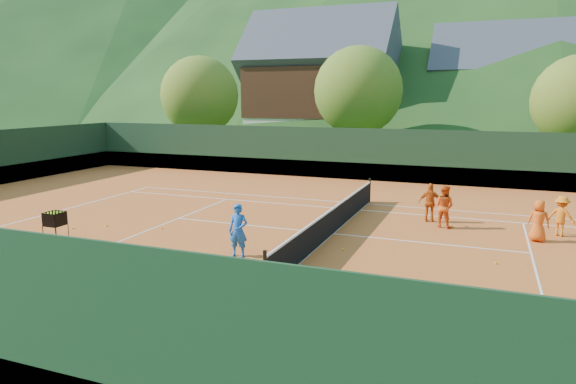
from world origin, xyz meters
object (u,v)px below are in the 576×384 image
(student_b, at_px, (430,203))
(tennis_net, at_px, (333,220))
(student_a, at_px, (444,206))
(student_d, at_px, (561,216))
(student_c, at_px, (539,221))
(chalet_mid, at_px, (503,94))
(coach, at_px, (238,231))
(chalet_left, at_px, (321,87))
(ball_hopper, at_px, (55,219))

(student_b, relative_size, tennis_net, 0.12)
(student_a, bearing_deg, student_d, -158.36)
(student_c, distance_m, student_d, 1.31)
(student_b, height_order, student_c, student_b)
(student_c, distance_m, chalet_mid, 32.74)
(coach, bearing_deg, student_a, 40.69)
(student_a, relative_size, tennis_net, 0.13)
(student_a, height_order, student_b, student_a)
(student_b, bearing_deg, tennis_net, 41.40)
(student_a, relative_size, chalet_left, 0.11)
(student_d, distance_m, chalet_left, 32.88)
(ball_hopper, height_order, chalet_mid, chalet_mid)
(student_d, bearing_deg, chalet_mid, -65.47)
(student_b, bearing_deg, chalet_left, -68.45)
(student_d, bearing_deg, tennis_net, 40.93)
(student_c, height_order, chalet_left, chalet_left)
(student_d, distance_m, chalet_mid, 31.74)
(chalet_mid, bearing_deg, ball_hopper, -110.65)
(student_d, relative_size, ball_hopper, 1.42)
(student_d, bearing_deg, student_b, 15.61)
(student_c, bearing_deg, student_d, -125.32)
(coach, height_order, ball_hopper, coach)
(student_c, distance_m, chalet_left, 33.34)
(student_c, bearing_deg, student_a, -12.84)
(coach, relative_size, ball_hopper, 1.63)
(ball_hopper, bearing_deg, student_a, 29.05)
(student_b, xyz_separation_m, student_d, (4.47, -0.49, -0.05))
(chalet_mid, bearing_deg, student_a, -94.41)
(student_b, bearing_deg, chalet_mid, -99.76)
(student_c, xyz_separation_m, chalet_mid, (-0.67, 32.45, 4.26))
(student_a, relative_size, student_c, 1.11)
(coach, relative_size, student_c, 1.14)
(coach, xyz_separation_m, tennis_net, (1.94, 3.57, -0.31))
(student_d, relative_size, chalet_mid, 0.11)
(student_d, height_order, ball_hopper, student_d)
(ball_hopper, bearing_deg, chalet_mid, 69.35)
(coach, bearing_deg, student_c, 24.14)
(coach, bearing_deg, tennis_net, 54.91)
(ball_hopper, bearing_deg, student_b, 32.73)
(coach, distance_m, chalet_left, 34.86)
(student_a, distance_m, tennis_net, 4.30)
(student_b, height_order, tennis_net, student_b)
(student_c, bearing_deg, student_b, -20.36)
(student_c, bearing_deg, ball_hopper, 23.30)
(chalet_left, bearing_deg, ball_hopper, -87.37)
(student_c, bearing_deg, coach, 32.93)
(student_c, height_order, tennis_net, student_c)
(student_c, relative_size, tennis_net, 0.12)
(coach, height_order, student_d, coach)
(student_b, bearing_deg, ball_hopper, 28.50)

